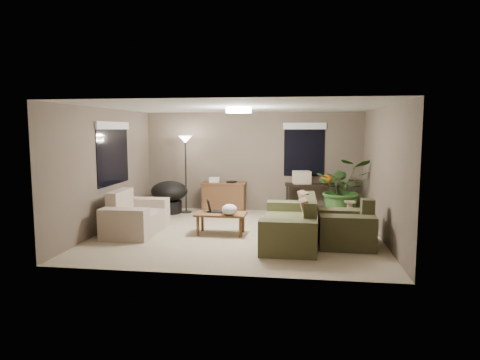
# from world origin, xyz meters

# --- Properties ---
(room_shell) EXTENTS (5.50, 5.50, 5.50)m
(room_shell) POSITION_xyz_m (0.00, 0.00, 1.25)
(room_shell) COLOR tan
(room_shell) RESTS_ON ground
(main_sofa) EXTENTS (0.95, 2.20, 0.85)m
(main_sofa) POSITION_xyz_m (1.06, -0.53, 0.29)
(main_sofa) COLOR #4F5131
(main_sofa) RESTS_ON ground
(throw_pillows) EXTENTS (0.33, 1.38, 0.47)m
(throw_pillows) POSITION_xyz_m (1.32, -0.53, 0.65)
(throw_pillows) COLOR #8C7251
(throw_pillows) RESTS_ON main_sofa
(loveseat) EXTENTS (0.90, 1.60, 0.85)m
(loveseat) POSITION_xyz_m (-2.08, -0.22, 0.30)
(loveseat) COLOR beige
(loveseat) RESTS_ON ground
(armchair) EXTENTS (0.95, 1.00, 0.85)m
(armchair) POSITION_xyz_m (2.04, -0.64, 0.30)
(armchair) COLOR brown
(armchair) RESTS_ON ground
(coffee_table) EXTENTS (1.00, 0.55, 0.42)m
(coffee_table) POSITION_xyz_m (-0.34, -0.11, 0.36)
(coffee_table) COLOR brown
(coffee_table) RESTS_ON ground
(laptop) EXTENTS (0.41, 0.29, 0.24)m
(laptop) POSITION_xyz_m (-0.51, -0.01, 0.48)
(laptop) COLOR black
(laptop) RESTS_ON coffee_table
(plastic_bag) EXTENTS (0.37, 0.35, 0.21)m
(plastic_bag) POSITION_xyz_m (-0.14, -0.26, 0.53)
(plastic_bag) COLOR white
(plastic_bag) RESTS_ON coffee_table
(desk) EXTENTS (1.10, 0.50, 0.75)m
(desk) POSITION_xyz_m (-0.68, 2.16, 0.38)
(desk) COLOR brown
(desk) RESTS_ON ground
(desk_papers) EXTENTS (0.71, 0.30, 0.12)m
(desk_papers) POSITION_xyz_m (-0.83, 2.15, 0.80)
(desk_papers) COLOR silver
(desk_papers) RESTS_ON desk
(console_table) EXTENTS (1.30, 0.40, 0.75)m
(console_table) POSITION_xyz_m (1.50, 2.17, 0.44)
(console_table) COLOR black
(console_table) RESTS_ON ground
(pumpkin) EXTENTS (0.32, 0.32, 0.23)m
(pumpkin) POSITION_xyz_m (1.85, 2.17, 0.87)
(pumpkin) COLOR orange
(pumpkin) RESTS_ON console_table
(cardboard_box) EXTENTS (0.47, 0.39, 0.31)m
(cardboard_box) POSITION_xyz_m (1.25, 2.17, 0.90)
(cardboard_box) COLOR beige
(cardboard_box) RESTS_ON console_table
(papasan_chair) EXTENTS (1.13, 1.13, 0.80)m
(papasan_chair) POSITION_xyz_m (-2.00, 1.82, 0.47)
(papasan_chair) COLOR black
(papasan_chair) RESTS_ON ground
(floor_lamp) EXTENTS (0.32, 0.32, 1.91)m
(floor_lamp) POSITION_xyz_m (-1.61, 1.96, 1.60)
(floor_lamp) COLOR black
(floor_lamp) RESTS_ON ground
(ceiling_fixture) EXTENTS (0.50, 0.50, 0.10)m
(ceiling_fixture) POSITION_xyz_m (0.00, 0.00, 2.44)
(ceiling_fixture) COLOR white
(ceiling_fixture) RESTS_ON room_shell
(houseplant) EXTENTS (1.27, 1.41, 1.10)m
(houseplant) POSITION_xyz_m (2.21, 1.74, 0.55)
(houseplant) COLOR #2D5923
(houseplant) RESTS_ON ground
(cat_scratching_post) EXTENTS (0.32, 0.32, 0.50)m
(cat_scratching_post) POSITION_xyz_m (2.30, 1.20, 0.21)
(cat_scratching_post) COLOR tan
(cat_scratching_post) RESTS_ON ground
(window_left) EXTENTS (0.05, 1.56, 1.33)m
(window_left) POSITION_xyz_m (-2.73, 0.30, 1.78)
(window_left) COLOR black
(window_left) RESTS_ON room_shell
(window_back) EXTENTS (1.06, 0.05, 1.33)m
(window_back) POSITION_xyz_m (1.30, 2.48, 1.79)
(window_back) COLOR black
(window_back) RESTS_ON room_shell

